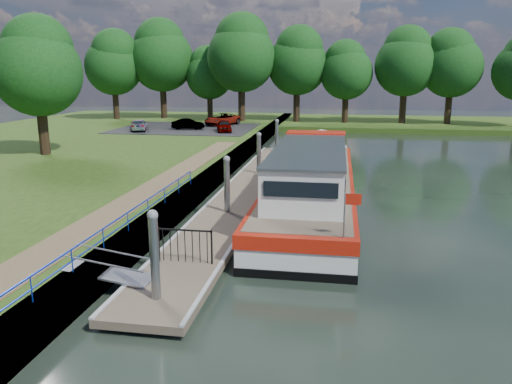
% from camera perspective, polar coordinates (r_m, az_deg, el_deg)
% --- Properties ---
extents(ground, '(160.00, 160.00, 0.00)m').
position_cam_1_polar(ground, '(15.04, -10.54, -12.38)').
color(ground, black).
rests_on(ground, ground).
extents(bank_edge, '(1.10, 90.00, 0.78)m').
position_cam_1_polar(bank_edge, '(29.28, -5.39, 1.37)').
color(bank_edge, '#473D2D').
rests_on(bank_edge, ground).
extents(far_bank, '(60.00, 18.00, 0.60)m').
position_cam_1_polar(far_bank, '(65.36, 15.81, 7.54)').
color(far_bank, '#284313').
rests_on(far_bank, ground).
extents(footpath, '(1.60, 40.00, 0.05)m').
position_cam_1_polar(footpath, '(23.34, -14.18, -1.07)').
color(footpath, brown).
rests_on(footpath, riverbank).
extents(carpark, '(14.00, 12.00, 0.06)m').
position_cam_1_polar(carpark, '(53.39, -7.95, 7.24)').
color(carpark, black).
rests_on(carpark, riverbank).
extents(blue_fence, '(0.04, 18.04, 0.72)m').
position_cam_1_polar(blue_fence, '(18.16, -15.71, -3.64)').
color(blue_fence, '#0C2DBF').
rests_on(blue_fence, riverbank).
extents(pontoon, '(2.50, 30.00, 0.56)m').
position_cam_1_polar(pontoon, '(26.87, -1.20, -0.12)').
color(pontoon, brown).
rests_on(pontoon, ground).
extents(mooring_piles, '(0.30, 27.30, 3.55)m').
position_cam_1_polar(mooring_piles, '(26.64, -1.21, 2.17)').
color(mooring_piles, gray).
rests_on(mooring_piles, ground).
extents(gangway, '(2.58, 1.00, 0.92)m').
position_cam_1_polar(gangway, '(15.89, -16.38, -8.80)').
color(gangway, '#A5A8AD').
rests_on(gangway, ground).
extents(gate_panel, '(1.85, 0.05, 1.15)m').
position_cam_1_polar(gate_panel, '(16.53, -8.13, -5.56)').
color(gate_panel, black).
rests_on(gate_panel, ground).
extents(barge, '(4.36, 21.15, 4.78)m').
position_cam_1_polar(barge, '(25.90, 6.49, 1.33)').
color(barge, black).
rests_on(barge, ground).
extents(horizon_trees, '(54.38, 10.03, 12.87)m').
position_cam_1_polar(horizon_trees, '(61.70, 3.54, 14.81)').
color(horizon_trees, '#332316').
rests_on(horizon_trees, ground).
extents(bank_tree_a, '(6.12, 6.12, 9.72)m').
position_cam_1_polar(bank_tree_a, '(38.81, -23.68, 13.16)').
color(bank_tree_a, '#332316').
rests_on(bank_tree_a, riverbank).
extents(car_a, '(2.22, 3.59, 1.14)m').
position_cam_1_polar(car_a, '(49.62, -3.66, 7.57)').
color(car_a, '#999999').
rests_on(car_a, carpark).
extents(car_b, '(3.33, 1.38, 1.07)m').
position_cam_1_polar(car_b, '(52.00, -7.79, 7.70)').
color(car_b, '#999999').
rests_on(car_b, carpark).
extents(car_c, '(2.65, 4.09, 1.10)m').
position_cam_1_polar(car_c, '(51.70, -13.21, 7.46)').
color(car_c, '#999999').
rests_on(car_c, carpark).
extents(car_d, '(3.84, 5.04, 1.27)m').
position_cam_1_polar(car_d, '(55.72, -3.89, 8.28)').
color(car_d, '#999999').
rests_on(car_d, carpark).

